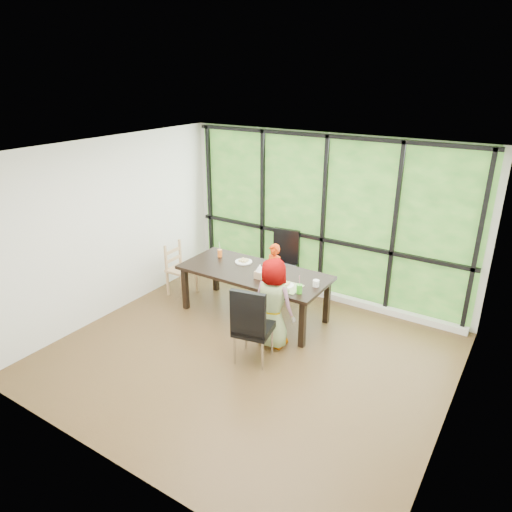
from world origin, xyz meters
name	(u,v)px	position (x,y,z in m)	size (l,w,h in m)	color
ground	(249,355)	(0.00, 0.00, 0.00)	(5.00, 5.00, 0.00)	black
back_wall	(325,218)	(0.00, 2.25, 1.35)	(5.00, 5.00, 0.00)	silver
foliage_backdrop	(324,218)	(0.00, 2.23, 1.35)	(4.80, 0.02, 2.65)	#244B1B
window_mullions	(323,219)	(0.00, 2.19, 1.35)	(4.80, 0.06, 2.65)	black
window_sill	(318,292)	(0.00, 2.15, 0.05)	(4.80, 0.12, 0.10)	silver
dining_table	(254,293)	(-0.55, 0.98, 0.38)	(2.29, 1.00, 0.75)	black
chair_window_leather	(282,263)	(-0.59, 1.92, 0.54)	(0.46, 0.46, 1.08)	black
chair_interior_leather	(254,323)	(0.10, -0.04, 0.54)	(0.46, 0.46, 1.08)	black
chair_end_beech	(182,269)	(-1.98, 0.95, 0.45)	(0.42, 0.40, 0.90)	#AC7F57
child_toddler	(274,273)	(-0.55, 1.58, 0.49)	(0.36, 0.24, 0.99)	red
child_older	(274,303)	(0.13, 0.42, 0.64)	(0.63, 0.41, 1.28)	gray
placemat	(284,286)	(0.10, 0.75, 0.75)	(0.48, 0.35, 0.01)	tan
plate_far	(244,262)	(-0.87, 1.18, 0.76)	(0.27, 0.27, 0.02)	white
plate_near	(286,285)	(0.11, 0.79, 0.76)	(0.23, 0.23, 0.01)	white
orange_cup	(220,253)	(-1.33, 1.17, 0.81)	(0.08, 0.08, 0.12)	orange
green_cup	(299,289)	(0.38, 0.68, 0.81)	(0.08, 0.08, 0.13)	green
white_mug	(316,283)	(0.48, 1.00, 0.80)	(0.09, 0.09, 0.09)	white
tissue_box	(260,275)	(-0.34, 0.81, 0.81)	(0.13, 0.13, 0.11)	tan
crepe_rolls_far	(244,260)	(-0.87, 1.18, 0.78)	(0.15, 0.12, 0.04)	tan
crepe_rolls_near	(286,284)	(0.11, 0.79, 0.78)	(0.10, 0.12, 0.04)	tan
straw_white	(220,247)	(-1.33, 1.17, 0.91)	(0.01, 0.01, 0.20)	white
straw_pink	(300,282)	(0.38, 0.68, 0.92)	(0.01, 0.01, 0.20)	pink
tissue	(260,268)	(-0.34, 0.81, 0.92)	(0.12, 0.12, 0.11)	white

